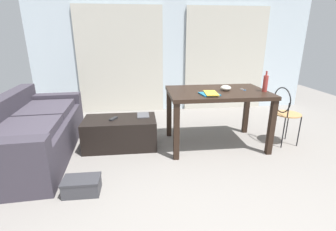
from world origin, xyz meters
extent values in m
plane|color=gray|center=(0.00, 1.43, 0.00)|extent=(8.76, 8.76, 0.00)
cube|color=silver|center=(0.00, 3.65, 1.20)|extent=(5.57, 0.10, 2.41)
cube|color=beige|center=(-1.07, 3.57, 1.03)|extent=(1.67, 0.03, 2.06)
cube|color=beige|center=(1.07, 3.57, 1.03)|extent=(1.67, 0.03, 2.06)
cube|color=#38333D|center=(-2.09, 1.72, 0.22)|extent=(1.03, 2.12, 0.45)
cube|color=#38333D|center=(-2.44, 1.70, 0.61)|extent=(0.33, 2.07, 0.32)
cube|color=#38333D|center=(-2.15, 2.65, 0.53)|extent=(0.91, 0.26, 0.16)
cube|color=#3E3944|center=(-2.06, 2.14, 0.50)|extent=(0.71, 0.83, 0.10)
cube|color=#3E3944|center=(-2.01, 1.31, 0.50)|extent=(0.71, 0.83, 0.10)
cube|color=black|center=(-1.00, 1.84, 0.21)|extent=(0.99, 0.54, 0.41)
cube|color=black|center=(0.35, 1.77, 0.77)|extent=(1.34, 0.88, 0.05)
cube|color=black|center=(-0.27, 1.38, 0.37)|extent=(0.07, 0.07, 0.74)
cube|color=black|center=(0.97, 1.38, 0.37)|extent=(0.07, 0.07, 0.74)
cube|color=black|center=(-0.27, 2.16, 0.37)|extent=(0.07, 0.07, 0.74)
cube|color=black|center=(0.97, 2.16, 0.37)|extent=(0.07, 0.07, 0.74)
cylinder|color=#B7844C|center=(1.37, 1.67, 0.45)|extent=(0.36, 0.36, 0.02)
cylinder|color=black|center=(1.50, 1.56, 0.22)|extent=(0.02, 0.02, 0.44)
cylinder|color=black|center=(1.48, 1.81, 0.22)|extent=(0.02, 0.02, 0.44)
cylinder|color=black|center=(1.25, 1.54, 0.22)|extent=(0.02, 0.02, 0.44)
cylinder|color=black|center=(1.23, 1.79, 0.22)|extent=(0.02, 0.02, 0.44)
torus|color=black|center=(1.24, 1.66, 0.66)|extent=(0.05, 0.36, 0.36)
cylinder|color=black|center=(1.26, 1.51, 0.56)|extent=(0.02, 0.02, 0.20)
cylinder|color=black|center=(1.23, 1.81, 0.56)|extent=(0.02, 0.02, 0.20)
cylinder|color=#99332D|center=(0.96, 1.64, 0.90)|extent=(0.06, 0.06, 0.21)
cylinder|color=#99332D|center=(0.96, 1.64, 1.04)|extent=(0.02, 0.02, 0.06)
ellipsoid|color=beige|center=(0.46, 1.76, 0.83)|extent=(0.14, 0.14, 0.07)
cube|color=#1E668C|center=(0.17, 1.55, 0.80)|extent=(0.25, 0.26, 0.02)
cube|color=gold|center=(0.19, 1.54, 0.82)|extent=(0.18, 0.30, 0.01)
cube|color=#9EA0A5|center=(0.71, 1.80, 0.80)|extent=(0.04, 0.08, 0.00)
torus|color=#3372B2|center=(0.73, 1.74, 0.80)|extent=(0.03, 0.03, 0.00)
cube|color=#9EA0A5|center=(0.72, 1.80, 0.80)|extent=(0.02, 0.08, 0.00)
torus|color=#3372B2|center=(0.72, 1.74, 0.80)|extent=(0.03, 0.03, 0.00)
cube|color=#232326|center=(-1.08, 1.82, 0.43)|extent=(0.11, 0.15, 0.02)
cube|color=#4C4C51|center=(-0.67, 1.95, 0.42)|extent=(0.17, 0.25, 0.01)
cube|color=#38383D|center=(-1.31, 0.78, 0.07)|extent=(0.35, 0.22, 0.14)
cube|color=#313135|center=(-1.31, 0.78, 0.15)|extent=(0.36, 0.23, 0.02)
camera|label=1|loc=(-0.70, -1.40, 1.51)|focal=26.08mm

